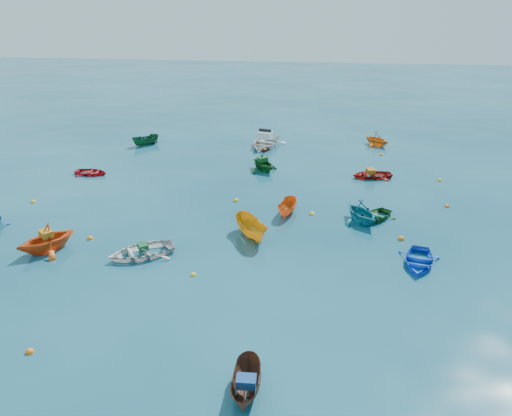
# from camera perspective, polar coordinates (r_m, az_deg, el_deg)

# --- Properties ---
(ground) EXTENTS (160.00, 160.00, 0.00)m
(ground) POSITION_cam_1_polar(r_m,az_deg,el_deg) (27.00, -1.37, -4.97)
(ground) COLOR #0A394A
(ground) RESTS_ON ground
(dinghy_white_near) EXTENTS (4.27, 4.01, 0.72)m
(dinghy_white_near) POSITION_cam_1_polar(r_m,az_deg,el_deg) (27.28, -12.92, -5.31)
(dinghy_white_near) COLOR beige
(dinghy_white_near) RESTS_ON ground
(sampan_brown_mid) EXTENTS (1.09, 2.69, 1.03)m
(sampan_brown_mid) POSITION_cam_1_polar(r_m,az_deg,el_deg) (18.54, -1.05, -20.43)
(sampan_brown_mid) COLOR #4F2B1C
(sampan_brown_mid) RESTS_ON ground
(dinghy_blue_se) EXTENTS (2.76, 3.41, 0.63)m
(dinghy_blue_se) POSITION_cam_1_polar(r_m,az_deg,el_deg) (27.12, 18.02, -6.09)
(dinghy_blue_se) COLOR blue
(dinghy_blue_se) RESTS_ON ground
(dinghy_orange_w) EXTENTS (4.05, 4.12, 1.65)m
(dinghy_orange_w) POSITION_cam_1_polar(r_m,az_deg,el_deg) (29.32, -22.65, -4.50)
(dinghy_orange_w) COLOR #E45115
(dinghy_orange_w) RESTS_ON ground
(sampan_yellow_mid) EXTENTS (2.72, 3.41, 1.25)m
(sampan_yellow_mid) POSITION_cam_1_polar(r_m,az_deg,el_deg) (28.52, -0.50, -3.33)
(sampan_yellow_mid) COLOR orange
(sampan_yellow_mid) RESTS_ON ground
(dinghy_green_e) EXTENTS (3.34, 3.46, 0.59)m
(dinghy_green_e) POSITION_cam_1_polar(r_m,az_deg,el_deg) (31.56, 13.28, -1.25)
(dinghy_green_e) COLOR #0F4412
(dinghy_green_e) RESTS_ON ground
(dinghy_cyan_se) EXTENTS (3.51, 3.64, 1.47)m
(dinghy_cyan_se) POSITION_cam_1_polar(r_m,az_deg,el_deg) (31.06, 11.86, -1.52)
(dinghy_cyan_se) COLOR #157187
(dinghy_cyan_se) RESTS_ON ground
(dinghy_red_nw) EXTENTS (2.74, 2.08, 0.53)m
(dinghy_red_nw) POSITION_cam_1_polar(r_m,az_deg,el_deg) (40.40, -18.31, 3.68)
(dinghy_red_nw) COLOR #B00E16
(dinghy_red_nw) RESTS_ON ground
(sampan_orange_n) EXTENTS (1.43, 2.68, 0.98)m
(sampan_orange_n) POSITION_cam_1_polar(r_m,az_deg,el_deg) (31.52, 3.61, -0.66)
(sampan_orange_n) COLOR orange
(sampan_orange_n) RESTS_ON ground
(dinghy_green_n) EXTENTS (3.48, 3.51, 1.40)m
(dinghy_green_n) POSITION_cam_1_polar(r_m,az_deg,el_deg) (39.24, 0.80, 4.33)
(dinghy_green_n) COLOR #13511B
(dinghy_green_n) RESTS_ON ground
(dinghy_red_ne) EXTENTS (3.36, 2.69, 0.62)m
(dinghy_red_ne) POSITION_cam_1_polar(r_m,az_deg,el_deg) (38.72, 13.06, 3.44)
(dinghy_red_ne) COLOR #A2160D
(dinghy_red_ne) RESTS_ON ground
(dinghy_red_far) EXTENTS (2.60, 3.16, 0.57)m
(dinghy_red_far) POSITION_cam_1_polar(r_m,az_deg,el_deg) (44.98, 0.77, 6.85)
(dinghy_red_far) COLOR #AA2D0E
(dinghy_red_far) RESTS_ON ground
(dinghy_orange_far) EXTENTS (3.39, 3.39, 1.36)m
(dinghy_orange_far) POSITION_cam_1_polar(r_m,az_deg,el_deg) (47.19, 13.56, 6.99)
(dinghy_orange_far) COLOR orange
(dinghy_orange_far) RESTS_ON ground
(sampan_green_far) EXTENTS (2.55, 2.53, 1.01)m
(sampan_green_far) POSITION_cam_1_polar(r_m,az_deg,el_deg) (47.08, -12.44, 7.06)
(sampan_green_far) COLOR #104624
(sampan_green_far) RESTS_ON ground
(motorboat_white) EXTENTS (4.11, 5.03, 1.51)m
(motorboat_white) POSITION_cam_1_polar(r_m,az_deg,el_deg) (45.56, 1.04, 7.06)
(motorboat_white) COLOR white
(motorboat_white) RESTS_ON ground
(tarp_green_a) EXTENTS (0.74, 0.78, 0.30)m
(tarp_green_a) POSITION_cam_1_polar(r_m,az_deg,el_deg) (27.06, -12.81, -4.32)
(tarp_green_a) COLOR #134E27
(tarp_green_a) RESTS_ON dinghy_white_near
(tarp_blue_a) EXTENTS (0.69, 0.53, 0.33)m
(tarp_blue_a) POSITION_cam_1_polar(r_m,az_deg,el_deg) (17.96, -1.13, -19.20)
(tarp_blue_a) COLOR navy
(tarp_blue_a) RESTS_ON sampan_brown_mid
(tarp_orange_a) EXTENTS (0.93, 0.90, 0.36)m
(tarp_orange_a) POSITION_cam_1_polar(r_m,az_deg,el_deg) (28.91, -22.86, -2.72)
(tarp_orange_a) COLOR #C76D14
(tarp_orange_a) RESTS_ON dinghy_orange_w
(tarp_green_b) EXTENTS (0.88, 0.87, 0.34)m
(tarp_green_b) POSITION_cam_1_polar(r_m,az_deg,el_deg) (39.05, 0.72, 5.58)
(tarp_green_b) COLOR #134F1D
(tarp_green_b) RESTS_ON dinghy_green_n
(tarp_orange_b) EXTENTS (0.71, 0.85, 0.36)m
(tarp_orange_b) POSITION_cam_1_polar(r_m,az_deg,el_deg) (38.53, 12.98, 4.13)
(tarp_orange_b) COLOR #AF5811
(tarp_orange_b) RESTS_ON dinghy_red_ne
(buoy_or_a) EXTENTS (0.34, 0.34, 0.34)m
(buoy_or_a) POSITION_cam_1_polar(r_m,az_deg,el_deg) (21.98, -24.43, -14.79)
(buoy_or_a) COLOR #F0600D
(buoy_or_a) RESTS_ON ground
(buoy_ye_a) EXTENTS (0.30, 0.30, 0.30)m
(buoy_ye_a) POSITION_cam_1_polar(r_m,az_deg,el_deg) (25.03, -7.18, -7.64)
(buoy_ye_a) COLOR yellow
(buoy_ye_a) RESTS_ON ground
(buoy_or_b) EXTENTS (0.38, 0.38, 0.38)m
(buoy_or_b) POSITION_cam_1_polar(r_m,az_deg,el_deg) (29.41, 16.24, -3.47)
(buoy_or_b) COLOR orange
(buoy_or_b) RESTS_ON ground
(buoy_ye_b) EXTENTS (0.35, 0.35, 0.35)m
(buoy_ye_b) POSITION_cam_1_polar(r_m,az_deg,el_deg) (36.33, -24.12, 0.59)
(buoy_ye_b) COLOR gold
(buoy_ye_b) RESTS_ON ground
(buoy_or_c) EXTENTS (0.36, 0.36, 0.36)m
(buoy_or_c) POSITION_cam_1_polar(r_m,az_deg,el_deg) (29.81, -18.42, -3.38)
(buoy_or_c) COLOR orange
(buoy_or_c) RESTS_ON ground
(buoy_ye_c) EXTENTS (0.34, 0.34, 0.34)m
(buoy_ye_c) POSITION_cam_1_polar(r_m,az_deg,el_deg) (31.56, 6.40, -0.73)
(buoy_ye_c) COLOR yellow
(buoy_ye_c) RESTS_ON ground
(buoy_or_d) EXTENTS (0.32, 0.32, 0.32)m
(buoy_or_d) POSITION_cam_1_polar(r_m,az_deg,el_deg) (34.77, 20.99, 0.12)
(buoy_or_d) COLOR #EC5B0C
(buoy_or_d) RESTS_ON ground
(buoy_ye_d) EXTENTS (0.36, 0.36, 0.36)m
(buoy_ye_d) POSITION_cam_1_polar(r_m,az_deg,el_deg) (33.40, -2.30, 0.80)
(buoy_ye_d) COLOR gold
(buoy_ye_d) RESTS_ON ground
(buoy_or_e) EXTENTS (0.31, 0.31, 0.31)m
(buoy_or_e) POSITION_cam_1_polar(r_m,az_deg,el_deg) (44.30, 14.11, 5.87)
(buoy_or_e) COLOR orange
(buoy_or_e) RESTS_ON ground
(buoy_ye_e) EXTENTS (0.35, 0.35, 0.35)m
(buoy_ye_e) POSITION_cam_1_polar(r_m,az_deg,el_deg) (39.42, 20.24, 2.93)
(buoy_ye_e) COLOR gold
(buoy_ye_e) RESTS_ON ground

